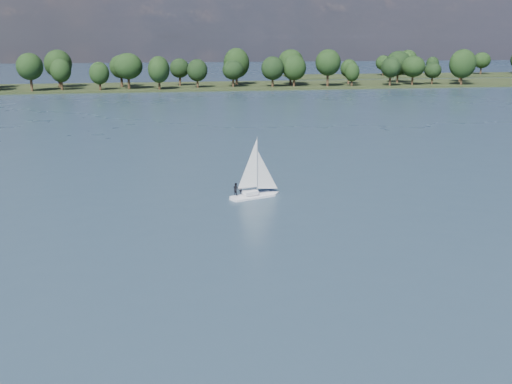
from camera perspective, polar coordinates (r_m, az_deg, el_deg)
ground at (r=129.90m, az=-2.70°, el=6.33°), size 700.00×700.00×0.00m
far_shore at (r=240.74m, az=-6.01°, el=10.39°), size 660.00×40.00×1.50m
far_shore_back at (r=337.32m, az=22.15°, el=10.75°), size 220.00×30.00×1.40m
sailboat at (r=73.23m, az=-0.33°, el=1.17°), size 6.53×3.78×8.30m
treeline at (r=236.18m, az=-6.87°, el=12.24°), size 562.55×73.69×17.58m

